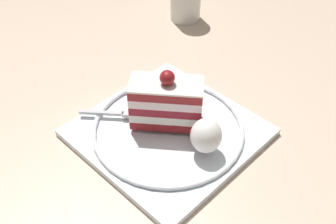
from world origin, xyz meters
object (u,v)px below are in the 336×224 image
dessert_plate (168,131)px  whipped_cream_dollop (207,135)px  fork (116,114)px  cake_slice (167,101)px

dessert_plate → whipped_cream_dollop: whipped_cream_dollop is taller
whipped_cream_dollop → fork: (0.14, 0.05, -0.02)m
dessert_plate → fork: size_ratio=2.89×
dessert_plate → fork: bearing=28.7°
whipped_cream_dollop → fork: bearing=18.8°
dessert_plate → whipped_cream_dollop: size_ratio=4.73×
dessert_plate → cake_slice: 0.05m
dessert_plate → fork: 0.09m
fork → cake_slice: bearing=-142.2°
cake_slice → whipped_cream_dollop: cake_slice is taller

